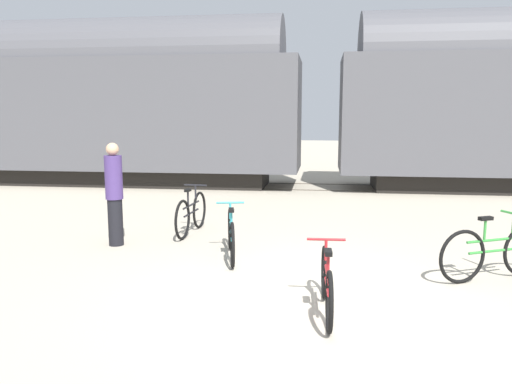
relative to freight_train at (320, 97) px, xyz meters
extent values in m
plane|color=#B2A893|center=(0.00, -9.81, -2.83)|extent=(80.00, 80.00, 0.00)
cube|color=black|center=(-7.32, 0.00, -2.56)|extent=(11.23, 2.10, 0.55)
cube|color=#4C4C51|center=(-7.32, 0.00, -0.54)|extent=(13.36, 2.80, 3.48)
cylinder|color=#4C4C51|center=(-7.32, 0.00, 1.20)|extent=(12.30, 2.66, 2.66)
cube|color=#4C4238|center=(0.00, -0.72, -2.83)|extent=(40.00, 0.07, 0.01)
cube|color=#4C4238|center=(0.00, 0.72, -2.83)|extent=(40.00, 0.07, 0.01)
torus|color=black|center=(0.16, -9.82, -2.50)|extent=(0.08, 0.67, 0.67)
torus|color=black|center=(0.21, -10.84, -2.50)|extent=(0.08, 0.67, 0.67)
cylinder|color=#A31E23|center=(0.18, -10.33, -2.33)|extent=(0.08, 0.89, 0.04)
cylinder|color=#A31E23|center=(0.18, -10.33, -2.47)|extent=(0.08, 0.81, 0.04)
cylinder|color=#A31E23|center=(0.19, -10.51, -2.19)|extent=(0.04, 0.04, 0.28)
cube|color=black|center=(0.19, -10.51, -2.06)|extent=(0.09, 0.20, 0.05)
cylinder|color=#A31E23|center=(0.17, -10.05, -2.18)|extent=(0.04, 0.04, 0.31)
cylinder|color=#A31E23|center=(0.17, -10.05, -2.03)|extent=(0.46, 0.05, 0.03)
torus|color=black|center=(-1.45, -7.66, -2.49)|extent=(0.20, 0.69, 0.69)
torus|color=black|center=(-1.21, -8.72, -2.49)|extent=(0.20, 0.69, 0.69)
cylinder|color=teal|center=(-1.33, -8.19, -2.31)|extent=(0.24, 0.94, 0.04)
cylinder|color=teal|center=(-1.33, -8.19, -2.46)|extent=(0.22, 0.85, 0.04)
cylinder|color=teal|center=(-1.29, -8.38, -2.17)|extent=(0.04, 0.04, 0.29)
cube|color=black|center=(-1.29, -8.38, -2.02)|extent=(0.12, 0.21, 0.05)
cylinder|color=teal|center=(-1.40, -7.90, -2.15)|extent=(0.04, 0.04, 0.32)
cylinder|color=teal|center=(-1.40, -7.90, -1.99)|extent=(0.46, 0.13, 0.03)
torus|color=black|center=(2.01, -9.04, -2.46)|extent=(0.70, 0.37, 0.75)
cylinder|color=#338C38|center=(2.50, -8.80, -2.27)|extent=(0.87, 0.45, 0.04)
cylinder|color=#338C38|center=(2.50, -8.80, -2.42)|extent=(0.79, 0.41, 0.04)
cylinder|color=#338C38|center=(2.33, -8.89, -2.11)|extent=(0.04, 0.04, 0.32)
cube|color=black|center=(2.33, -8.89, -1.95)|extent=(0.21, 0.16, 0.05)
torus|color=black|center=(-2.36, -6.18, -2.46)|extent=(0.10, 0.75, 0.74)
torus|color=black|center=(-2.43, -7.17, -2.46)|extent=(0.10, 0.75, 0.74)
cylinder|color=black|center=(-2.39, -6.68, -2.27)|extent=(0.10, 0.88, 0.04)
cylinder|color=black|center=(-2.39, -6.68, -2.43)|extent=(0.09, 0.80, 0.04)
cylinder|color=black|center=(-2.41, -6.85, -2.12)|extent=(0.04, 0.04, 0.31)
cube|color=black|center=(-2.41, -6.85, -1.96)|extent=(0.09, 0.21, 0.05)
cylinder|color=black|center=(-2.37, -6.40, -2.10)|extent=(0.04, 0.04, 0.35)
cylinder|color=black|center=(-2.37, -6.40, -1.92)|extent=(0.46, 0.07, 0.03)
cylinder|color=black|center=(-3.49, -7.72, -2.42)|extent=(0.26, 0.26, 0.83)
cylinder|color=#473370|center=(-3.49, -7.72, -1.63)|extent=(0.30, 0.30, 0.76)
sphere|color=tan|center=(-3.49, -7.72, -1.14)|extent=(0.22, 0.22, 0.22)
camera|label=1|loc=(0.10, -15.90, -0.56)|focal=35.00mm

